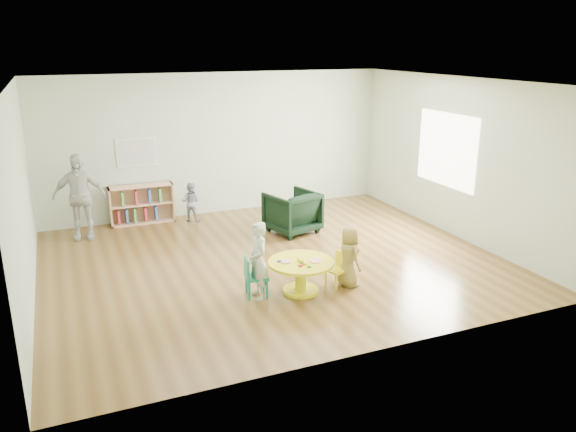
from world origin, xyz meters
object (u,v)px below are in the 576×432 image
object	(u,v)px
child_left	(258,261)
child_right	(349,257)
activity_table	(301,271)
bookshelf	(141,204)
kid_chair_right	(338,268)
armchair	(292,212)
kid_chair_left	(253,275)
toddler	(191,202)
adult_caretaker	(79,197)

from	to	relation	value
child_left	child_right	size ratio (longest dim) A/B	1.21
activity_table	bookshelf	world-z (taller)	bookshelf
kid_chair_right	armchair	size ratio (longest dim) A/B	0.58
kid_chair_left	child_left	xyz separation A→B (m)	(0.05, -0.06, 0.23)
toddler	kid_chair_right	bearing A→B (deg)	138.79
adult_caretaker	child_right	bearing A→B (deg)	-37.75
bookshelf	child_right	size ratio (longest dim) A/B	1.36
kid_chair_right	adult_caretaker	distance (m)	4.85
activity_table	toddler	distance (m)	3.86
kid_chair_left	child_left	size ratio (longest dim) A/B	0.53
child_left	bookshelf	bearing A→B (deg)	-167.40
child_right	adult_caretaker	world-z (taller)	adult_caretaker
adult_caretaker	child_left	bearing A→B (deg)	-50.15
activity_table	kid_chair_left	size ratio (longest dim) A/B	1.60
armchair	activity_table	bearing A→B (deg)	53.70
child_right	bookshelf	bearing A→B (deg)	22.48
child_right	adult_caretaker	xyz separation A→B (m)	(-3.38, 3.64, 0.32)
activity_table	child_right	world-z (taller)	child_right
kid_chair_right	child_left	bearing A→B (deg)	70.86
kid_chair_left	child_right	bearing A→B (deg)	91.45
armchair	adult_caretaker	size ratio (longest dim) A/B	0.55
kid_chair_right	child_left	world-z (taller)	child_left
kid_chair_left	toddler	size ratio (longest dim) A/B	0.74
activity_table	toddler	bearing A→B (deg)	99.74
child_left	kid_chair_right	bearing A→B (deg)	86.32
kid_chair_left	bookshelf	xyz separation A→B (m)	(-0.91, 3.96, 0.06)
activity_table	kid_chair_left	distance (m)	0.67
toddler	adult_caretaker	world-z (taller)	adult_caretaker
activity_table	kid_chair_right	distance (m)	0.59
bookshelf	child_left	size ratio (longest dim) A/B	1.12
bookshelf	toddler	size ratio (longest dim) A/B	1.56
activity_table	toddler	xyz separation A→B (m)	(-0.65, 3.81, 0.07)
activity_table	toddler	world-z (taller)	toddler
armchair	toddler	world-z (taller)	same
kid_chair_left	toddler	world-z (taller)	toddler
kid_chair_left	armchair	size ratio (longest dim) A/B	0.68
toddler	adult_caretaker	size ratio (longest dim) A/B	0.50
activity_table	armchair	size ratio (longest dim) A/B	1.09
bookshelf	armchair	world-z (taller)	armchair
armchair	adult_caretaker	distance (m)	3.77
kid_chair_right	toddler	world-z (taller)	toddler
activity_table	toddler	size ratio (longest dim) A/B	1.19
bookshelf	armchair	bearing A→B (deg)	-33.85
bookshelf	child_left	distance (m)	4.14
activity_table	child_right	xyz separation A→B (m)	(0.71, -0.08, 0.13)
bookshelf	kid_chair_left	bearing A→B (deg)	-77.10
bookshelf	child_right	xyz separation A→B (m)	(2.27, -4.16, 0.08)
child_left	activity_table	bearing A→B (deg)	83.58
bookshelf	toddler	distance (m)	0.95
kid_chair_right	child_left	distance (m)	1.22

